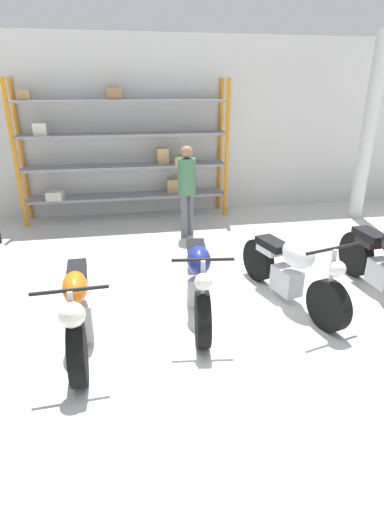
{
  "coord_description": "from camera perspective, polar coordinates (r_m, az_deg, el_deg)",
  "views": [
    {
      "loc": [
        -0.81,
        -4.02,
        2.61
      ],
      "look_at": [
        0.0,
        0.4,
        0.7
      ],
      "focal_mm": 28.0,
      "sensor_mm": 36.0,
      "label": 1
    }
  ],
  "objects": [
    {
      "name": "ground_plane",
      "position": [
        4.86,
        0.86,
        -9.44
      ],
      "size": [
        30.0,
        30.0,
        0.0
      ],
      "primitive_type": "plane",
      "color": "silver"
    },
    {
      "name": "back_wall",
      "position": [
        8.89,
        -5.37,
        17.68
      ],
      "size": [
        30.0,
        0.08,
        3.6
      ],
      "color": "silver",
      "rests_on": "ground_plane"
    },
    {
      "name": "motorcycle_blue",
      "position": [
        4.95,
        0.87,
        -3.11
      ],
      "size": [
        0.64,
        2.16,
        1.0
      ],
      "rotation": [
        0.0,
        0.0,
        -1.7
      ],
      "color": "black",
      "rests_on": "ground_plane"
    },
    {
      "name": "motorcycle_white",
      "position": [
        5.26,
        13.92,
        -1.95
      ],
      "size": [
        0.85,
        2.02,
        1.01
      ],
      "rotation": [
        0.0,
        0.0,
        -1.32
      ],
      "color": "black",
      "rests_on": "ground_plane"
    },
    {
      "name": "shelving_rack",
      "position": [
        8.53,
        -9.8,
        14.6
      ],
      "size": [
        4.23,
        0.63,
        2.77
      ],
      "color": "orange",
      "rests_on": "ground_plane"
    },
    {
      "name": "support_pillar",
      "position": [
        9.16,
        23.89,
        16.08
      ],
      "size": [
        0.28,
        0.28,
        3.6
      ],
      "color": "silver",
      "rests_on": "ground_plane"
    },
    {
      "name": "person_browsing",
      "position": [
        7.33,
        -0.73,
        10.16
      ],
      "size": [
        0.45,
        0.45,
        1.67
      ],
      "rotation": [
        0.0,
        0.0,
        2.29
      ],
      "color": "#595960",
      "rests_on": "ground_plane"
    },
    {
      "name": "motorcycle_orange",
      "position": [
        4.52,
        -15.93,
        -7.03
      ],
      "size": [
        0.68,
        2.07,
        0.97
      ],
      "rotation": [
        0.0,
        0.0,
        -1.52
      ],
      "color": "black",
      "rests_on": "ground_plane"
    }
  ]
}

